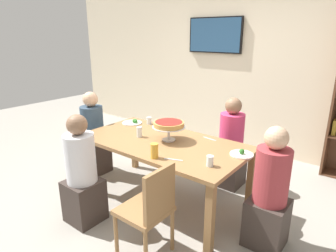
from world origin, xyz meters
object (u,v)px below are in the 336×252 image
Objects in this scene: dining_table at (162,148)px; salad_plate_far_diner at (133,122)px; diner_head_east at (269,197)px; water_glass_clear_far at (149,121)px; cutlery_knife_near at (210,139)px; cutlery_fork_near at (173,160)px; television at (215,35)px; diner_far_right at (230,149)px; salad_plate_near_diner at (242,154)px; water_glass_clear_spare at (210,161)px; diner_near_left at (82,177)px; diner_head_west at (94,139)px; deep_dish_pizza_stand at (169,125)px; water_glass_clear_near at (139,132)px; chair_near_right at (150,208)px; beer_glass_amber_tall at (154,151)px.

dining_table is 0.78m from salad_plate_far_diner.
diner_head_east is 12.31× the size of water_glass_clear_far.
cutlery_fork_near is at bearing 100.42° from cutlery_knife_near.
diner_far_right is (1.03, -1.29, -1.36)m from television.
salad_plate_far_diner is 1.43× the size of cutlery_knife_near.
salad_plate_near_diner is at bearing -8.31° from water_glass_clear_far.
salad_plate_near_diner is at bearing -25.23° from diner_head_east.
water_glass_clear_far is (0.05, -1.72, -1.07)m from television.
cutlery_knife_near is at bearing 157.05° from salad_plate_near_diner.
water_glass_clear_spare is 0.35m from cutlery_fork_near.
diner_near_left is 1.14m from diner_head_west.
cutlery_fork_near is at bearing -164.36° from water_glass_clear_spare.
television is 2.85m from cutlery_fork_near.
deep_dish_pizza_stand reaches higher than water_glass_clear_far.
water_glass_clear_spare is (1.03, -0.17, -0.01)m from water_glass_clear_near.
diner_head_west is at bearing 147.63° from cutlery_fork_near.
water_glass_clear_far reaches higher than salad_plate_far_diner.
diner_head_east is 1.07m from chair_near_right.
beer_glass_amber_tall is 0.20m from cutlery_fork_near.
chair_near_right is at bearing -48.20° from water_glass_clear_far.
water_glass_clear_far is (-0.77, 0.78, -0.03)m from beer_glass_amber_tall.
water_glass_clear_spare is (1.33, -2.34, -1.07)m from television.
deep_dish_pizza_stand reaches higher than chair_near_right.
diner_head_east is 5.04× the size of salad_plate_near_diner.
deep_dish_pizza_stand is 2.04× the size of cutlery_knife_near.
beer_glass_amber_tall is (-0.99, -0.41, 0.32)m from diner_head_east.
television is 0.84× the size of diner_near_left.
diner_head_east is 9.64× the size of water_glass_clear_near.
diner_head_west is (-0.83, 0.78, 0.00)m from diner_near_left.
diner_head_west is 1.67m from cutlery_fork_near.
diner_near_left is 6.39× the size of cutlery_fork_near.
beer_glass_amber_tall is at bearing -33.11° from water_glass_clear_near.
dining_table is 2.15× the size of chair_near_right.
deep_dish_pizza_stand is 2.04× the size of cutlery_fork_near.
chair_near_right reaches higher than water_glass_clear_far.
water_glass_clear_near is at bearing -39.80° from diner_far_right.
chair_near_right reaches higher than salad_plate_near_diner.
salad_plate_far_diner is (-0.14, -1.84, -1.10)m from television.
diner_far_right is 3.13× the size of deep_dish_pizza_stand.
beer_glass_amber_tall is at bearing 35.31° from chair_near_right.
diner_head_west is at bearing 66.23° from chair_near_right.
dining_table is 0.88m from salad_plate_near_diner.
beer_glass_amber_tall reaches higher than water_glass_clear_far.
diner_near_left reaches higher than water_glass_clear_far.
diner_head_west reaches higher than water_glass_clear_spare.
diner_near_left is at bearing -142.07° from salad_plate_near_diner.
salad_plate_near_diner is at bearing 5.29° from diner_head_west.
cutlery_knife_near is at bearing 45.37° from dining_table.
deep_dish_pizza_stand is at bearing 19.75° from water_glass_clear_near.
diner_far_right is at bearing 123.32° from salad_plate_near_diner.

